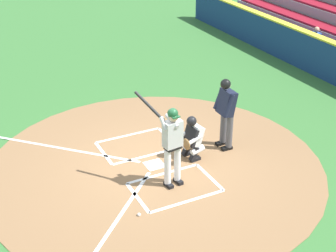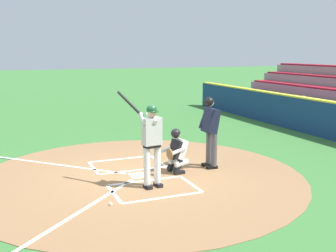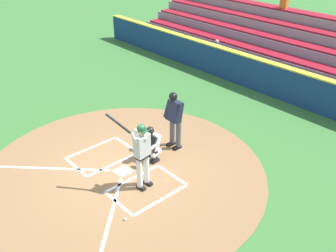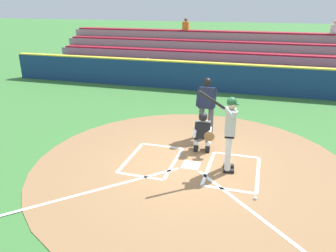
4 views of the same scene
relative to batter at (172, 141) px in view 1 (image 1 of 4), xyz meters
The scene contains 7 objects.
ground_plane 1.42m from the batter, ahead, with size 120.00×120.00×0.00m, color #387033.
dirt_circle 1.42m from the batter, ahead, with size 8.00×8.00×0.01m, color olive.
home_plate_and_chalk 1.66m from the batter, 44.52° to the left, with size 7.93×4.91×0.01m.
batter is the anchor object (origin of this frame).
catcher 1.33m from the batter, 50.15° to the right, with size 0.64×0.62×1.13m.
plate_umpire 2.13m from the batter, 65.38° to the right, with size 0.58×0.41×1.86m.
baseball 1.71m from the batter, 123.25° to the left, with size 0.07×0.07×0.07m, color white.
Camera 1 is at (-9.26, 4.28, 6.32)m, focal length 53.69 mm.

